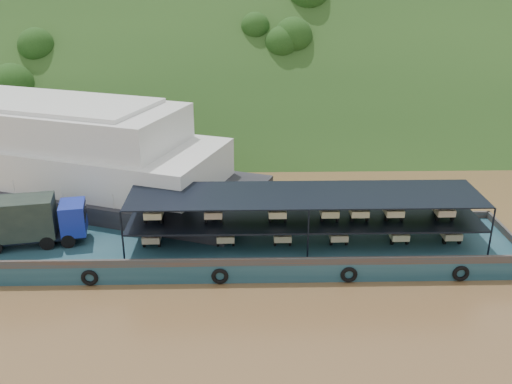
{
  "coord_description": "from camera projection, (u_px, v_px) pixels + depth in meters",
  "views": [
    {
      "loc": [
        -2.88,
        -35.18,
        18.32
      ],
      "look_at": [
        -2.0,
        3.0,
        3.2
      ],
      "focal_mm": 40.0,
      "sensor_mm": 36.0,
      "label": 1
    }
  ],
  "objects": [
    {
      "name": "ground",
      "position": [
        286.0,
        250.0,
        39.51
      ],
      "size": [
        160.0,
        160.0,
        0.0
      ],
      "primitive_type": "plane",
      "color": "brown",
      "rests_on": "ground"
    },
    {
      "name": "hillside",
      "position": [
        266.0,
        120.0,
        72.97
      ],
      "size": [
        140.0,
        39.6,
        39.6
      ],
      "primitive_type": "cube",
      "rotation": [
        0.79,
        0.0,
        0.0
      ],
      "color": "#1A3613",
      "rests_on": "ground"
    },
    {
      "name": "cargo_barge",
      "position": [
        236.0,
        242.0,
        38.21
      ],
      "size": [
        35.01,
        7.18,
        4.54
      ],
      "color": "#123440",
      "rests_on": "ground"
    },
    {
      "name": "passenger_ferry",
      "position": [
        11.0,
        154.0,
        47.6
      ],
      "size": [
        43.63,
        24.91,
        8.63
      ],
      "rotation": [
        0.0,
        0.0,
        -0.36
      ],
      "color": "black",
      "rests_on": "ground"
    }
  ]
}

